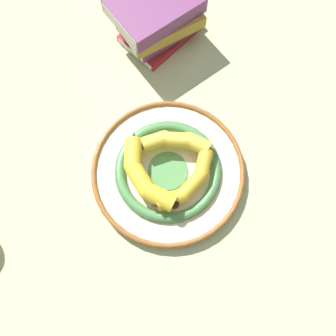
{
  "coord_description": "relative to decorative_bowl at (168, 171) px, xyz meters",
  "views": [
    {
      "loc": [
        0.24,
        0.15,
        0.84
      ],
      "look_at": [
        0.02,
        0.01,
        0.04
      ],
      "focal_mm": 42.0,
      "sensor_mm": 36.0,
      "label": 1
    }
  ],
  "objects": [
    {
      "name": "ground_plane",
      "position": [
        -0.02,
        -0.01,
        -0.02
      ],
      "size": [
        2.8,
        2.8,
        0.0
      ],
      "primitive_type": "plane",
      "color": "#B2C693"
    },
    {
      "name": "decorative_bowl",
      "position": [
        0.0,
        0.0,
        0.0
      ],
      "size": [
        0.34,
        0.34,
        0.04
      ],
      "color": "beige",
      "rests_on": "ground_plane"
    },
    {
      "name": "banana_a",
      "position": [
        0.04,
        -0.03,
        0.04
      ],
      "size": [
        0.12,
        0.18,
        0.04
      ],
      "rotation": [
        0.0,
        0.0,
        7.4
      ],
      "color": "yellow",
      "rests_on": "decorative_bowl"
    },
    {
      "name": "banana_b",
      "position": [
        0.01,
        0.06,
        0.03
      ],
      "size": [
        0.18,
        0.08,
        0.03
      ],
      "rotation": [
        0.0,
        0.0,
        9.26
      ],
      "color": "gold",
      "rests_on": "decorative_bowl"
    },
    {
      "name": "banana_c",
      "position": [
        -0.06,
        -0.01,
        0.04
      ],
      "size": [
        0.1,
        0.16,
        0.03
      ],
      "rotation": [
        0.0,
        0.0,
        11.5
      ],
      "color": "yellow",
      "rests_on": "decorative_bowl"
    },
    {
      "name": "book_stack",
      "position": [
        -0.29,
        -0.22,
        0.05
      ],
      "size": [
        0.23,
        0.21,
        0.13
      ],
      "rotation": [
        0.0,
        0.0,
        5.92
      ],
      "color": "#AD2328",
      "rests_on": "ground_plane"
    }
  ]
}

